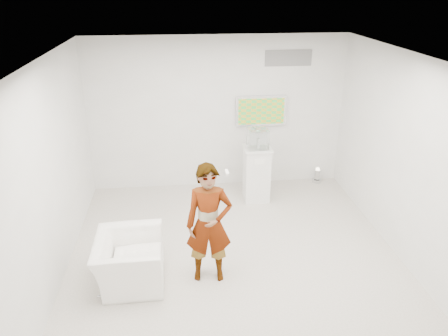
# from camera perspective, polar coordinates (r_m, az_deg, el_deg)

# --- Properties ---
(room) EXTENTS (5.01, 5.01, 3.00)m
(room) POSITION_cam_1_polar(r_m,az_deg,el_deg) (6.24, 1.34, 0.65)
(room) COLOR beige
(room) RESTS_ON ground
(tv) EXTENTS (1.00, 0.08, 0.60)m
(tv) POSITION_cam_1_polar(r_m,az_deg,el_deg) (8.64, 4.84, 7.46)
(tv) COLOR silver
(tv) RESTS_ON room
(logo_decal) EXTENTS (0.90, 0.02, 0.30)m
(logo_decal) POSITION_cam_1_polar(r_m,az_deg,el_deg) (8.57, 8.42, 14.02)
(logo_decal) COLOR slate
(logo_decal) RESTS_ON room
(person) EXTENTS (0.66, 0.45, 1.73)m
(person) POSITION_cam_1_polar(r_m,az_deg,el_deg) (5.97, -1.97, -7.31)
(person) COLOR white
(person) RESTS_ON room
(armchair) EXTENTS (0.92, 1.05, 0.68)m
(armchair) POSITION_cam_1_polar(r_m,az_deg,el_deg) (6.31, -12.25, -11.70)
(armchair) COLOR white
(armchair) RESTS_ON room
(pedestal) EXTENTS (0.52, 0.52, 1.06)m
(pedestal) POSITION_cam_1_polar(r_m,az_deg,el_deg) (8.29, 4.27, -0.74)
(pedestal) COLOR silver
(pedestal) RESTS_ON room
(floor_uplight) EXTENTS (0.22, 0.22, 0.31)m
(floor_uplight) POSITION_cam_1_polar(r_m,az_deg,el_deg) (9.32, 12.08, -0.92)
(floor_uplight) COLOR silver
(floor_uplight) RESTS_ON room
(vitrine) EXTENTS (0.36, 0.36, 0.36)m
(vitrine) POSITION_cam_1_polar(r_m,az_deg,el_deg) (8.03, 4.42, 3.88)
(vitrine) COLOR silver
(vitrine) RESTS_ON pedestal
(console) EXTENTS (0.05, 0.15, 0.20)m
(console) POSITION_cam_1_polar(r_m,az_deg,el_deg) (8.05, 4.41, 3.34)
(console) COLOR silver
(console) RESTS_ON pedestal
(wii_remote) EXTENTS (0.04, 0.15, 0.04)m
(wii_remote) POSITION_cam_1_polar(r_m,az_deg,el_deg) (5.79, 0.39, -0.60)
(wii_remote) COLOR silver
(wii_remote) RESTS_ON person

